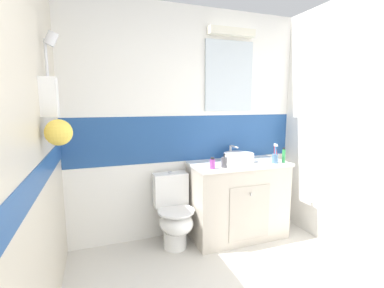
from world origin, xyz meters
name	(u,v)px	position (x,y,z in m)	size (l,w,h in m)	color
wall_back_tiled	(188,123)	(0.01, 2.45, 1.26)	(3.20, 0.20, 2.50)	white
wall_left_shower_alcove	(20,149)	(-1.35, 1.20, 1.25)	(0.29, 3.48, 2.50)	beige
wall_right_plain	(384,131)	(1.35, 1.20, 1.25)	(0.10, 3.48, 2.50)	white
vanity_cabinet	(237,199)	(0.48, 2.14, 0.43)	(1.06, 0.55, 0.85)	beige
sink_basin	(239,157)	(0.50, 2.16, 0.90)	(0.33, 0.37, 0.16)	white
toilet	(174,213)	(-0.25, 2.16, 0.36)	(0.37, 0.50, 0.77)	white
toothbrush_cup	(275,157)	(0.82, 1.96, 0.91)	(0.06, 0.06, 0.21)	#4C7299
soap_dispenser	(224,162)	(0.22, 1.96, 0.90)	(0.06, 0.06, 0.14)	#4C4C51
lotion_bottle_short	(212,163)	(0.09, 1.95, 0.90)	(0.05, 0.05, 0.11)	#993F99
toothpaste_tube_upright	(284,155)	(0.93, 1.96, 0.93)	(0.03, 0.03, 0.16)	green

